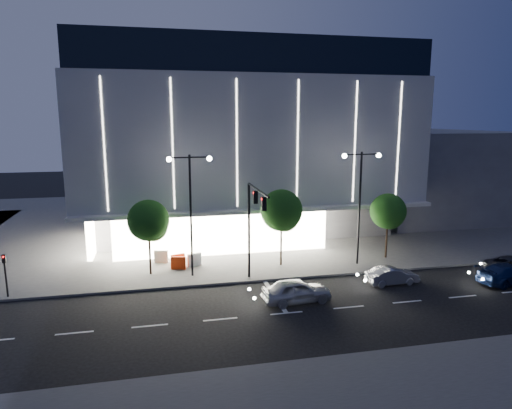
{
  "coord_description": "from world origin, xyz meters",
  "views": [
    {
      "loc": [
        -5.28,
        -26.14,
        11.51
      ],
      "look_at": [
        2.06,
        7.31,
        5.0
      ],
      "focal_mm": 32.0,
      "sensor_mm": 36.0,
      "label": 1
    }
  ],
  "objects_px": {
    "street_lamp_east": "(360,191)",
    "barrier_c": "(178,260)",
    "street_lamp_west": "(190,197)",
    "car_third": "(509,274)",
    "traffic_mast": "(253,215)",
    "car_lead": "(297,291)",
    "car_second": "(392,276)",
    "barrier_b": "(161,257)",
    "tree_left": "(149,223)",
    "tree_mid": "(282,213)",
    "barrier_d": "(194,260)",
    "barrier_a": "(178,263)",
    "tree_right": "(388,213)",
    "ped_signal_far": "(5,271)"
  },
  "relations": [
    {
      "from": "car_second",
      "to": "tree_right",
      "type": "bearing_deg",
      "value": -26.59
    },
    {
      "from": "tree_left",
      "to": "street_lamp_east",
      "type": "bearing_deg",
      "value": -3.65
    },
    {
      "from": "street_lamp_east",
      "to": "tree_right",
      "type": "bearing_deg",
      "value": 18.63
    },
    {
      "from": "barrier_a",
      "to": "barrier_b",
      "type": "relative_size",
      "value": 1.0
    },
    {
      "from": "traffic_mast",
      "to": "barrier_a",
      "type": "bearing_deg",
      "value": 138.94
    },
    {
      "from": "street_lamp_west",
      "to": "car_lead",
      "type": "relative_size",
      "value": 2.03
    },
    {
      "from": "tree_left",
      "to": "barrier_a",
      "type": "distance_m",
      "value": 4.0
    },
    {
      "from": "street_lamp_west",
      "to": "car_third",
      "type": "bearing_deg",
      "value": -15.55
    },
    {
      "from": "barrier_d",
      "to": "tree_mid",
      "type": "bearing_deg",
      "value": -29.96
    },
    {
      "from": "street_lamp_west",
      "to": "barrier_c",
      "type": "bearing_deg",
      "value": 112.25
    },
    {
      "from": "traffic_mast",
      "to": "car_lead",
      "type": "bearing_deg",
      "value": -58.26
    },
    {
      "from": "tree_left",
      "to": "barrier_b",
      "type": "relative_size",
      "value": 5.2
    },
    {
      "from": "street_lamp_east",
      "to": "barrier_d",
      "type": "bearing_deg",
      "value": 170.24
    },
    {
      "from": "barrier_b",
      "to": "tree_left",
      "type": "bearing_deg",
      "value": -93.2
    },
    {
      "from": "barrier_c",
      "to": "street_lamp_west",
      "type": "bearing_deg",
      "value": -85.55
    },
    {
      "from": "street_lamp_east",
      "to": "barrier_c",
      "type": "relative_size",
      "value": 8.18
    },
    {
      "from": "car_third",
      "to": "barrier_c",
      "type": "distance_m",
      "value": 24.15
    },
    {
      "from": "ped_signal_far",
      "to": "street_lamp_east",
      "type": "bearing_deg",
      "value": 3.44
    },
    {
      "from": "car_lead",
      "to": "barrier_c",
      "type": "distance_m",
      "value": 10.86
    },
    {
      "from": "street_lamp_west",
      "to": "tree_mid",
      "type": "height_order",
      "value": "street_lamp_west"
    },
    {
      "from": "barrier_b",
      "to": "barrier_d",
      "type": "height_order",
      "value": "same"
    },
    {
      "from": "traffic_mast",
      "to": "car_third",
      "type": "relative_size",
      "value": 1.45
    },
    {
      "from": "tree_left",
      "to": "ped_signal_far",
      "type": "bearing_deg",
      "value": -164.39
    },
    {
      "from": "street_lamp_east",
      "to": "car_second",
      "type": "height_order",
      "value": "street_lamp_east"
    },
    {
      "from": "barrier_d",
      "to": "ped_signal_far",
      "type": "bearing_deg",
      "value": 176.49
    },
    {
      "from": "ped_signal_far",
      "to": "car_second",
      "type": "relative_size",
      "value": 0.81
    },
    {
      "from": "street_lamp_east",
      "to": "car_lead",
      "type": "xyz_separation_m",
      "value": [
        -6.92,
        -6.03,
        -5.2
      ]
    },
    {
      "from": "traffic_mast",
      "to": "tree_right",
      "type": "distance_m",
      "value": 12.63
    },
    {
      "from": "tree_right",
      "to": "car_second",
      "type": "height_order",
      "value": "tree_right"
    },
    {
      "from": "traffic_mast",
      "to": "barrier_c",
      "type": "bearing_deg",
      "value": 134.98
    },
    {
      "from": "car_second",
      "to": "car_third",
      "type": "distance_m",
      "value": 8.3
    },
    {
      "from": "car_lead",
      "to": "barrier_a",
      "type": "height_order",
      "value": "car_lead"
    },
    {
      "from": "car_third",
      "to": "barrier_b",
      "type": "xyz_separation_m",
      "value": [
        -23.93,
        9.62,
        -0.06
      ]
    },
    {
      "from": "street_lamp_west",
      "to": "ped_signal_far",
      "type": "relative_size",
      "value": 3.0
    },
    {
      "from": "car_second",
      "to": "car_third",
      "type": "bearing_deg",
      "value": -104.14
    },
    {
      "from": "car_lead",
      "to": "barrier_a",
      "type": "bearing_deg",
      "value": 38.0
    },
    {
      "from": "ped_signal_far",
      "to": "tree_left",
      "type": "distance_m",
      "value": 9.61
    },
    {
      "from": "tree_mid",
      "to": "barrier_b",
      "type": "height_order",
      "value": "tree_mid"
    },
    {
      "from": "ped_signal_far",
      "to": "car_lead",
      "type": "height_order",
      "value": "ped_signal_far"
    },
    {
      "from": "car_second",
      "to": "traffic_mast",
      "type": "bearing_deg",
      "value": 77.43
    },
    {
      "from": "traffic_mast",
      "to": "barrier_a",
      "type": "distance_m",
      "value": 7.87
    },
    {
      "from": "barrier_b",
      "to": "ped_signal_far",
      "type": "bearing_deg",
      "value": -138.76
    },
    {
      "from": "car_second",
      "to": "barrier_c",
      "type": "relative_size",
      "value": 3.37
    },
    {
      "from": "tree_mid",
      "to": "barrier_d",
      "type": "distance_m",
      "value": 7.73
    },
    {
      "from": "car_lead",
      "to": "barrier_d",
      "type": "distance_m",
      "value": 10.02
    },
    {
      "from": "car_lead",
      "to": "street_lamp_east",
      "type": "bearing_deg",
      "value": -53.42
    },
    {
      "from": "tree_right",
      "to": "street_lamp_east",
      "type": "bearing_deg",
      "value": -161.37
    },
    {
      "from": "traffic_mast",
      "to": "barrier_d",
      "type": "distance_m",
      "value": 7.49
    },
    {
      "from": "car_third",
      "to": "car_lead",
      "type": "bearing_deg",
      "value": 82.66
    },
    {
      "from": "ped_signal_far",
      "to": "barrier_a",
      "type": "relative_size",
      "value": 2.73
    }
  ]
}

